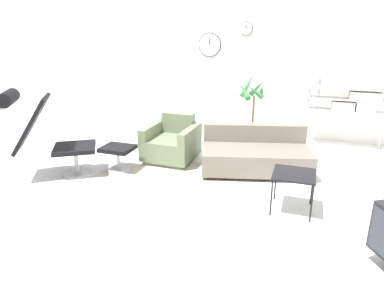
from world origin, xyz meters
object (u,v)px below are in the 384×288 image
Objects in this scene: armchair_red at (172,143)px; couch_low at (255,155)px; potted_plant at (252,112)px; ottoman at (118,153)px; shelf_unit at (353,98)px; lounge_chair at (42,128)px; side_table at (294,177)px.

armchair_red is 0.47× the size of couch_low.
potted_plant is (1.06, 1.29, 0.32)m from armchair_red.
ottoman is 4.10m from shelf_unit.
couch_low is 0.98× the size of shelf_unit.
shelf_unit is (1.69, 0.30, 0.31)m from potted_plant.
lounge_chair is 3.55m from potted_plant.
side_table is (2.55, -0.41, 0.15)m from ottoman.
side_table is 2.85m from shelf_unit.
potted_plant reaches higher than ottoman.
potted_plant reaches higher than armchair_red.
shelf_unit is (1.40, 1.60, 0.66)m from couch_low.
side_table reaches higher than ottoman.
side_table is (0.61, -1.09, 0.18)m from couch_low.
lounge_chair is at bearing -147.47° from ottoman.
ottoman is 0.91m from armchair_red.
couch_low is (2.79, 1.22, -0.48)m from lounge_chair.
ottoman is 0.57× the size of armchair_red.
shelf_unit reaches higher than side_table.
armchair_red is at bearing -15.45° from couch_low.
armchair_red is at bearing 49.47° from ottoman.
lounge_chair is 2.67× the size of side_table.
couch_low reaches higher than ottoman.
potted_plant reaches higher than lounge_chair.
ottoman is at bearing 50.48° from armchair_red.
lounge_chair is at bearing -177.82° from side_table.
armchair_red is at bearing 98.06° from lounge_chair.
side_table is 0.26× the size of shelf_unit.
side_table is at bearing -69.39° from potted_plant.
couch_low is at bearing -77.41° from potted_plant.
lounge_chair is 3.08m from couch_low.
couch_low is 1.26m from side_table.
ottoman is 0.98× the size of side_table.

